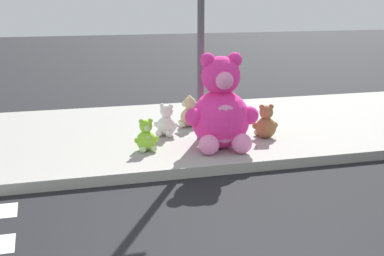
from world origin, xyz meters
name	(u,v)px	position (x,y,z in m)	size (l,w,h in m)	color
sidewalk	(131,136)	(0.00, 5.20, 0.07)	(28.00, 4.40, 0.15)	#9E9B93
sign_pole	(201,33)	(1.00, 4.40, 1.85)	(0.56, 0.11, 3.20)	#4C4C51
plush_pink_large	(221,111)	(1.14, 3.81, 0.73)	(1.12, 1.00, 1.45)	#F22D93
plush_teal	(213,115)	(1.40, 4.97, 0.40)	(0.45, 0.44, 0.62)	teal
plush_brown	(266,124)	(2.05, 4.20, 0.37)	(0.43, 0.39, 0.56)	olive
plush_tan	(189,114)	(1.05, 5.28, 0.37)	(0.39, 0.42, 0.55)	tan
plush_white	(166,123)	(0.52, 4.78, 0.36)	(0.37, 0.39, 0.54)	white
plush_lime	(146,138)	(0.03, 3.99, 0.35)	(0.38, 0.33, 0.49)	#8CD133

